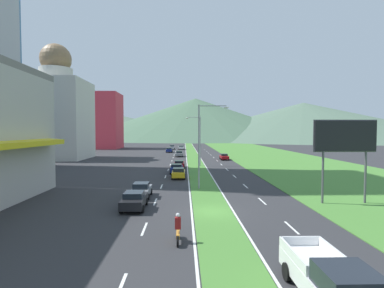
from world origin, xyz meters
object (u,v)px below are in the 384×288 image
(billboard_roadside, at_px, (345,140))
(car_1, at_px, (134,200))
(car_2, at_px, (179,164))
(car_3, at_px, (179,173))
(street_lamp_near, at_px, (202,140))
(car_0, at_px, (169,150))
(street_lamp_mid, at_px, (199,138))
(pickup_truck_0, at_px, (330,280))
(car_5, at_px, (224,157))
(car_8, at_px, (181,147))
(car_9, at_px, (177,168))
(car_6, at_px, (179,154))
(motorcycle_rider, at_px, (178,230))
(car_7, at_px, (141,190))
(car_4, at_px, (172,147))

(billboard_roadside, relative_size, car_1, 1.82)
(car_1, xyz_separation_m, car_2, (3.42, 28.95, -0.07))
(car_1, relative_size, car_3, 1.02)
(street_lamp_near, bearing_deg, car_2, 98.42)
(car_0, xyz_separation_m, car_2, (3.75, -39.85, -0.04))
(car_1, height_order, car_2, car_1)
(street_lamp_mid, relative_size, pickup_truck_0, 1.76)
(car_5, distance_m, pickup_truck_0, 58.80)
(car_5, height_order, car_8, car_8)
(car_3, xyz_separation_m, car_9, (-0.39, 5.20, 0.01))
(street_lamp_mid, xyz_separation_m, car_2, (-3.65, -2.71, -4.73))
(car_6, relative_size, car_8, 0.90)
(car_5, height_order, car_6, car_6)
(car_6, relative_size, motorcycle_rider, 2.15)
(street_lamp_near, height_order, car_3, street_lamp_near)
(street_lamp_mid, height_order, car_8, street_lamp_mid)
(car_1, bearing_deg, car_5, -17.21)
(pickup_truck_0, height_order, motorcycle_rider, pickup_truck_0)
(street_lamp_mid, distance_m, motorcycle_rider, 39.99)
(street_lamp_mid, bearing_deg, car_8, 94.15)
(car_3, xyz_separation_m, car_6, (-0.46, 36.04, -0.00))
(car_0, bearing_deg, car_7, -179.73)
(car_0, distance_m, pickup_truck_0, 84.09)
(car_0, xyz_separation_m, car_8, (3.66, 14.31, 0.00))
(car_9, bearing_deg, car_4, 2.92)
(motorcycle_rider, bearing_deg, car_7, 17.50)
(car_0, bearing_deg, car_2, -174.63)
(car_5, height_order, motorcycle_rider, motorcycle_rider)
(car_0, bearing_deg, car_6, -167.97)
(car_2, bearing_deg, car_3, -179.57)
(billboard_roadside, xyz_separation_m, car_6, (-15.99, 51.58, -5.17))
(car_9, height_order, pickup_truck_0, pickup_truck_0)
(car_2, height_order, motorcycle_rider, motorcycle_rider)
(car_1, bearing_deg, car_8, -2.29)
(car_8, height_order, car_9, car_9)
(motorcycle_rider, bearing_deg, car_8, 0.37)
(street_lamp_mid, height_order, billboard_roadside, street_lamp_mid)
(billboard_roadside, relative_size, car_4, 1.80)
(car_5, bearing_deg, street_lamp_mid, -28.00)
(motorcycle_rider, bearing_deg, billboard_roadside, -58.43)
(street_lamp_mid, distance_m, pickup_truck_0, 46.62)
(car_4, height_order, pickup_truck_0, pickup_truck_0)
(car_6, bearing_deg, street_lamp_mid, -169.32)
(car_2, bearing_deg, car_8, 0.09)
(street_lamp_mid, relative_size, car_0, 2.16)
(car_2, xyz_separation_m, car_3, (0.09, -12.05, 0.05))
(street_lamp_near, bearing_deg, car_5, 78.39)
(car_8, relative_size, pickup_truck_0, 0.89)
(street_lamp_mid, height_order, car_7, street_lamp_mid)
(car_1, xyz_separation_m, motorcycle_rider, (3.92, -7.92, -0.03))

